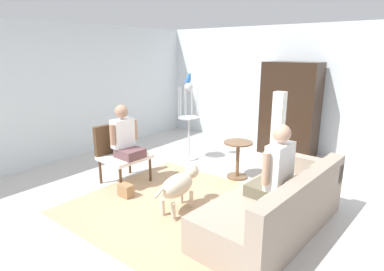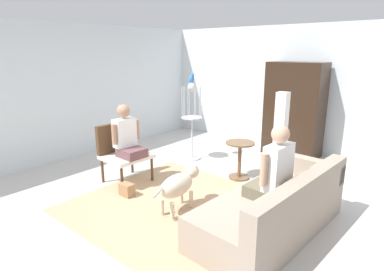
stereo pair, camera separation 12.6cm
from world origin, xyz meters
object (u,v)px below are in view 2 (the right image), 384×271
Objects in this scene: couch at (275,209)px; person_on_couch at (274,170)px; handbag at (127,190)px; bird_cage_stand at (192,121)px; person_on_armchair at (127,136)px; dog at (179,184)px; parrot at (192,78)px; armchair at (121,148)px; armoire_cabinet at (294,110)px; column_lamp at (280,134)px; round_end_table at (240,157)px.

couch is 0.49m from person_on_couch.
bird_cage_stand is at bearing 100.34° from handbag.
person_on_armchair reaches higher than couch.
parrot reaches higher than dog.
armchair reaches higher than handbag.
armchair reaches higher than dog.
armoire_cabinet is at bearing 109.89° from couch.
armoire_cabinet is at bearing 72.86° from handbag.
bird_cage_stand is 1.71m from column_lamp.
dog is (1.42, -0.17, -0.18)m from armchair.
round_end_table is at bearing 136.53° from couch.
armoire_cabinet is at bearing 62.39° from armchair.
person_on_couch is 0.62× the size of column_lamp.
person_on_couch reaches higher than person_on_armchair.
handbag is at bearing -166.95° from person_on_couch.
person_on_couch is at bearing -45.26° from round_end_table.
person_on_couch reaches higher than armchair.
couch is 1.66m from round_end_table.
person_on_couch is 1.30m from dog.
person_on_armchair is at bearing 172.51° from dog.
armoire_cabinet is (1.41, 1.51, 0.17)m from bird_cage_stand.
person_on_armchair is 0.57× the size of column_lamp.
column_lamp reaches higher than dog.
armoire_cabinet is at bearing 64.95° from person_on_armchair.
handbag is (0.35, -1.91, -1.49)m from parrot.
column_lamp reaches higher than armchair.
column_lamp reaches higher than handbag.
person_on_armchair reaches higher than handbag.
parrot is 0.10× the size of armoire_cabinet.
round_end_table is at bearing 45.35° from person_on_armchair.
person_on_couch is 2.81m from bird_cage_stand.
round_end_table is at bearing 61.26° from handbag.
couch is 3.11m from parrot.
parrot is at bearing -180.00° from bird_cage_stand.
couch is at bearing 3.43° from armchair.
round_end_table is 3.45× the size of parrot.
handbag is (-2.11, -0.52, -0.19)m from couch.
person_on_couch is 4.04× the size of handbag.
handbag is (-1.06, -3.43, -0.84)m from armoire_cabinet.
person_on_couch reaches higher than couch.
couch is 1.50× the size of column_lamp.
armchair is 0.79m from handbag.
armchair is 0.66× the size of column_lamp.
person_on_couch is at bearing -70.96° from armoire_cabinet.
column_lamp is (-0.79, 1.74, 0.42)m from couch.
armchair is 5.16× the size of parrot.
person_on_armchair is (-2.49, -0.17, 0.50)m from couch.
person_on_armchair is 0.86m from handbag.
round_end_table is 1.47m from dog.
bird_cage_stand is 2.07m from armoire_cabinet.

